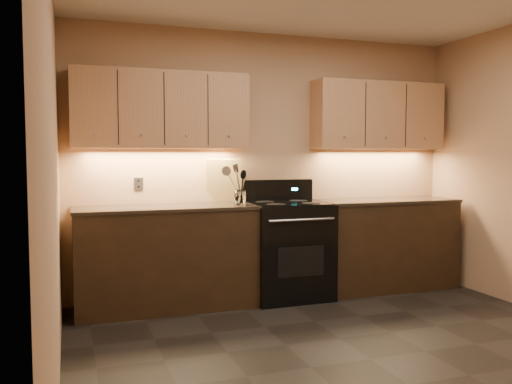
{
  "coord_description": "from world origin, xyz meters",
  "views": [
    {
      "loc": [
        -1.92,
        -3.15,
        1.4
      ],
      "look_at": [
        -0.32,
        1.45,
        1.06
      ],
      "focal_mm": 38.0,
      "sensor_mm": 36.0,
      "label": 1
    }
  ],
  "objects": [
    {
      "name": "floor",
      "position": [
        0.0,
        0.0,
        0.0
      ],
      "size": [
        4.0,
        4.0,
        0.0
      ],
      "primitive_type": "plane",
      "color": "black",
      "rests_on": "ground"
    },
    {
      "name": "wall_back",
      "position": [
        0.0,
        2.0,
        1.3
      ],
      "size": [
        4.0,
        0.04,
        2.6
      ],
      "primitive_type": "cube",
      "color": "tan",
      "rests_on": "ground"
    },
    {
      "name": "wall_left",
      "position": [
        -2.0,
        0.0,
        1.3
      ],
      "size": [
        0.04,
        4.0,
        2.6
      ],
      "primitive_type": "cube",
      "color": "tan",
      "rests_on": "ground"
    },
    {
      "name": "counter_left",
      "position": [
        -1.1,
        1.7,
        0.47
      ],
      "size": [
        1.62,
        0.62,
        0.93
      ],
      "color": "black",
      "rests_on": "ground"
    },
    {
      "name": "counter_right",
      "position": [
        1.18,
        1.7,
        0.47
      ],
      "size": [
        1.46,
        0.62,
        0.93
      ],
      "color": "black",
      "rests_on": "ground"
    },
    {
      "name": "stove",
      "position": [
        0.08,
        1.68,
        0.48
      ],
      "size": [
        0.76,
        0.68,
        1.14
      ],
      "color": "black",
      "rests_on": "ground"
    },
    {
      "name": "upper_cab_left",
      "position": [
        -1.1,
        1.85,
        1.8
      ],
      "size": [
        1.6,
        0.3,
        0.7
      ],
      "primitive_type": "cube",
      "color": "tan",
      "rests_on": "wall_back"
    },
    {
      "name": "upper_cab_right",
      "position": [
        1.18,
        1.85,
        1.8
      ],
      "size": [
        1.44,
        0.3,
        0.7
      ],
      "primitive_type": "cube",
      "color": "tan",
      "rests_on": "wall_back"
    },
    {
      "name": "outlet_plate",
      "position": [
        -1.3,
        1.99,
        1.12
      ],
      "size": [
        0.08,
        0.01,
        0.12
      ],
      "primitive_type": "cube",
      "color": "#B2B5BA",
      "rests_on": "wall_back"
    },
    {
      "name": "utensil_crock",
      "position": [
        -0.42,
        1.62,
        0.99
      ],
      "size": [
        0.14,
        0.14,
        0.14
      ],
      "color": "white",
      "rests_on": "counter_left"
    },
    {
      "name": "cutting_board",
      "position": [
        -0.48,
        1.94,
        1.14
      ],
      "size": [
        0.36,
        0.2,
        0.42
      ],
      "primitive_type": "cube",
      "rotation": [
        0.22,
        0.0,
        -0.27
      ],
      "color": "#DABC75",
      "rests_on": "counter_left"
    },
    {
      "name": "wooden_spoon",
      "position": [
        -0.44,
        1.61,
        1.09
      ],
      "size": [
        0.15,
        0.12,
        0.3
      ],
      "primitive_type": null,
      "rotation": [
        -0.08,
        0.34,
        0.33
      ],
      "color": "#DABC75",
      "rests_on": "utensil_crock"
    },
    {
      "name": "black_spoon",
      "position": [
        -0.41,
        1.63,
        1.1
      ],
      "size": [
        0.07,
        0.16,
        0.32
      ],
      "primitive_type": null,
      "rotation": [
        0.3,
        -0.04,
        0.14
      ],
      "color": "black",
      "rests_on": "utensil_crock"
    },
    {
      "name": "black_turner",
      "position": [
        -0.4,
        1.61,
        1.12
      ],
      "size": [
        0.13,
        0.18,
        0.37
      ],
      "primitive_type": null,
      "rotation": [
        -0.26,
        -0.05,
        0.21
      ],
      "color": "black",
      "rests_on": "utensil_crock"
    },
    {
      "name": "steel_spatula",
      "position": [
        -0.4,
        1.64,
        1.14
      ],
      "size": [
        0.17,
        0.14,
        0.4
      ],
      "primitive_type": null,
      "rotation": [
        0.16,
        -0.16,
        -0.24
      ],
      "color": "silver",
      "rests_on": "utensil_crock"
    },
    {
      "name": "steel_skimmer",
      "position": [
        -0.39,
        1.62,
        1.12
      ],
      "size": [
        0.25,
        0.15,
        0.37
      ],
      "primitive_type": null,
      "rotation": [
        -0.16,
        -0.46,
        -0.03
      ],
      "color": "silver",
      "rests_on": "utensil_crock"
    }
  ]
}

